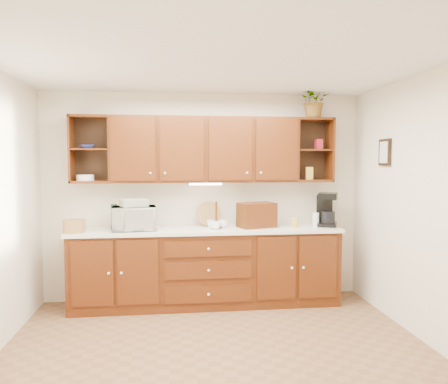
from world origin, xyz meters
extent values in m
plane|color=brown|center=(0.00, 0.00, 0.00)|extent=(4.00, 4.00, 0.00)
plane|color=white|center=(0.00, 0.00, 2.60)|extent=(4.00, 4.00, 0.00)
plane|color=beige|center=(0.00, 1.75, 1.30)|extent=(4.00, 0.00, 4.00)
plane|color=beige|center=(2.00, 0.00, 1.30)|extent=(0.00, 3.50, 3.50)
cube|color=#3A1B06|center=(0.00, 1.45, 0.45)|extent=(3.20, 0.60, 0.90)
cube|color=white|center=(0.00, 1.44, 0.92)|extent=(3.24, 0.64, 0.04)
cube|color=#3A1B06|center=(0.00, 1.58, 1.89)|extent=(2.30, 0.33, 0.80)
cube|color=black|center=(-1.38, 1.74, 1.89)|extent=(0.45, 0.02, 0.80)
cube|color=black|center=(1.38, 1.74, 1.89)|extent=(0.45, 0.02, 0.80)
cube|color=#3A1B06|center=(-1.38, 1.58, 1.89)|extent=(0.43, 0.30, 0.02)
cube|color=#3A1B06|center=(1.38, 1.58, 1.89)|extent=(0.43, 0.30, 0.02)
cube|color=#3A1B06|center=(1.38, 1.58, 2.27)|extent=(0.45, 0.33, 0.03)
cube|color=white|center=(0.00, 1.53, 1.47)|extent=(0.40, 0.05, 0.02)
cube|color=black|center=(1.98, 0.90, 1.85)|extent=(0.03, 0.24, 0.30)
cylinder|color=#A97946|center=(-1.52, 1.31, 1.01)|extent=(0.30, 0.30, 0.14)
imported|color=beige|center=(-0.86, 1.40, 1.08)|extent=(0.54, 0.40, 0.28)
cube|color=#E1C869|center=(-0.86, 1.40, 1.26)|extent=(0.35, 0.31, 0.09)
cylinder|color=black|center=(-1.10, 1.52, 1.09)|extent=(0.08, 0.08, 0.30)
cylinder|color=#A97946|center=(0.04, 1.63, 0.95)|extent=(0.32, 0.11, 0.31)
cube|color=#3A1B06|center=(0.62, 1.44, 1.09)|extent=(0.49, 0.39, 0.30)
cylinder|color=#3A1B06|center=(0.12, 1.43, 1.10)|extent=(0.03, 0.03, 0.32)
cylinder|color=#3A1B06|center=(0.12, 1.43, 0.95)|extent=(0.13, 0.13, 0.02)
imported|color=white|center=(0.20, 1.45, 0.99)|extent=(0.15, 0.15, 0.09)
imported|color=white|center=(0.06, 1.49, 0.99)|extent=(0.15, 0.15, 0.09)
imported|color=white|center=(0.10, 1.34, 0.99)|extent=(0.15, 0.15, 0.09)
cylinder|color=maroon|center=(0.57, 1.44, 1.01)|extent=(0.15, 0.15, 0.13)
cylinder|color=white|center=(1.37, 1.43, 1.03)|extent=(0.09, 0.09, 0.17)
cylinder|color=gold|center=(1.10, 1.44, 0.99)|extent=(0.10, 0.10, 0.11)
cube|color=black|center=(1.52, 1.44, 0.96)|extent=(0.32, 0.35, 0.04)
cube|color=black|center=(1.52, 1.55, 1.14)|extent=(0.21, 0.14, 0.35)
cube|color=black|center=(1.52, 1.44, 1.32)|extent=(0.32, 0.35, 0.08)
cylinder|color=black|center=(1.52, 1.41, 1.05)|extent=(0.22, 0.22, 0.16)
imported|color=navy|center=(-1.40, 1.57, 1.92)|extent=(0.21, 0.21, 0.04)
cylinder|color=white|center=(-1.43, 1.55, 1.56)|extent=(0.26, 0.26, 0.07)
cube|color=gold|center=(1.31, 1.55, 1.60)|extent=(0.10, 0.08, 0.16)
cube|color=maroon|center=(1.43, 1.55, 1.96)|extent=(0.09, 0.08, 0.13)
imported|color=#999999|center=(1.36, 1.53, 2.50)|extent=(0.40, 0.36, 0.42)
camera|label=1|loc=(-0.41, -3.78, 1.75)|focal=35.00mm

